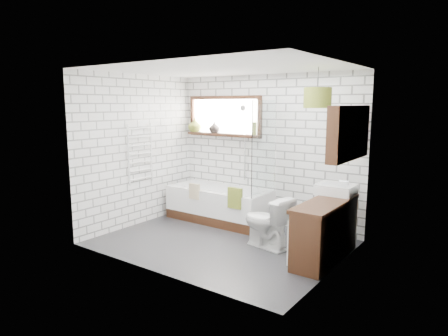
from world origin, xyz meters
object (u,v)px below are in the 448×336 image
Objects in this scene: vanity at (325,231)px; basin at (336,189)px; bathtub at (219,204)px; toilet at (267,222)px; pendant at (318,98)px.

vanity is 0.68m from basin.
toilet is at bearing -26.75° from bathtub.
vanity is 0.85m from toilet.
bathtub is 2.40× the size of toilet.
pendant reaches higher than toilet.
toilet is at bearing -150.63° from pendant.
toilet is at bearing -144.93° from basin.
toilet reaches higher than bathtub.
vanity reaches higher than bathtub.
bathtub is 2.19m from basin.
pendant is at bearing 137.34° from vanity.
vanity is 1.76m from pendant.
basin is at bearing -3.16° from bathtub.
vanity is at bearing 104.21° from toilet.
vanity is (2.17, -0.62, 0.10)m from bathtub.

